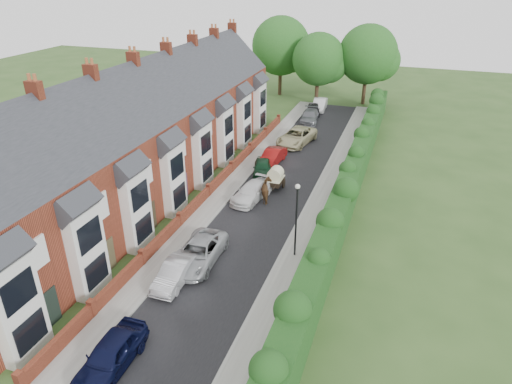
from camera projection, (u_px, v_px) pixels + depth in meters
ground at (222, 282)px, 27.07m from camera, size 140.00×140.00×0.00m
road at (269, 200)px, 36.52m from camera, size 6.00×58.00×0.02m
pavement_hedge_side at (320, 207)px, 35.31m from camera, size 2.20×58.00×0.12m
pavement_house_side at (225, 192)px, 37.62m from camera, size 1.70×58.00×0.12m
kerb_hedge_side at (307, 205)px, 35.61m from camera, size 0.18×58.00×0.13m
kerb_house_side at (234, 193)px, 37.38m from camera, size 0.18×58.00×0.13m
hedge at (345, 193)px, 34.10m from camera, size 2.10×58.00×2.85m
terrace_row at (144, 137)px, 36.68m from camera, size 9.05×40.50×11.50m
garden_wall_row at (209, 191)px, 36.88m from camera, size 0.35×40.35×1.10m
lamppost at (296, 211)px, 28.00m from camera, size 0.32×0.32×5.16m
tree_far_left at (321, 61)px, 59.20m from camera, size 7.14×6.80×9.29m
tree_far_right at (371, 56)px, 58.87m from camera, size 7.98×7.60×10.31m
tree_far_back at (284, 47)px, 63.06m from camera, size 8.40×8.00×10.82m
car_navy at (111, 355)px, 21.00m from camera, size 1.90×4.52×1.53m
car_silver_a at (175, 273)px, 26.80m from camera, size 1.48×4.04×1.32m
car_silver_b at (199, 252)px, 28.56m from camera, size 2.58×5.30×1.45m
car_white at (252, 192)px, 36.29m from camera, size 2.66×4.86×1.34m
car_green at (262, 167)px, 40.65m from camera, size 2.54×4.22×1.34m
car_red at (272, 157)px, 42.88m from camera, size 1.83×4.34×1.39m
car_beige at (297, 137)px, 47.59m from camera, size 3.64×6.14×1.60m
car_grey at (310, 116)px, 54.30m from camera, size 2.51×4.97×1.38m
car_black at (313, 109)px, 57.05m from camera, size 2.38×4.20×1.35m
horse at (267, 191)px, 35.98m from camera, size 1.70×2.28×1.75m
horse_cart at (275, 177)px, 37.75m from camera, size 1.25×2.75×1.99m
car_extra_far at (320, 105)px, 58.74m from camera, size 1.85×4.53×1.46m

